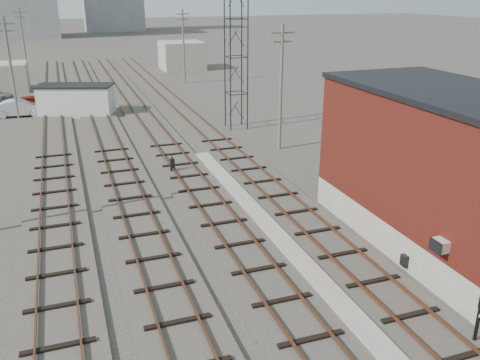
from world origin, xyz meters
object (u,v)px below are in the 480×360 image
switch_stand (172,165)px  site_trailer (76,100)px  car_silver (20,108)px  car_red (35,103)px

switch_stand → site_trailer: (-5.00, 19.03, 0.90)m
switch_stand → car_silver: 22.78m
switch_stand → car_silver: (-10.13, 20.41, 0.22)m
site_trailer → car_silver: site_trailer is taller
car_silver → car_red: bearing=-29.9°
site_trailer → car_red: 5.11m
car_red → car_silver: same height
car_red → car_silver: 2.38m
car_red → site_trailer: bearing=-138.9°
switch_stand → car_silver: size_ratio=0.25×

